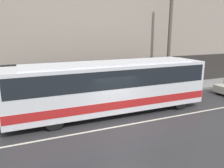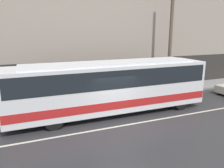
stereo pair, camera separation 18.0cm
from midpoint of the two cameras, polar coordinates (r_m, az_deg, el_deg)
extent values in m
plane|color=#2D2D30|center=(11.73, 2.04, -10.88)|extent=(60.00, 60.00, 0.00)
cube|color=gray|center=(16.32, -5.80, -3.59)|extent=(60.00, 2.51, 0.16)
cube|color=gray|center=(16.98, -7.70, 15.20)|extent=(60.00, 0.30, 10.80)
cube|color=#2D2B28|center=(17.17, -7.14, 1.59)|extent=(60.00, 0.06, 2.70)
cube|color=beige|center=(11.73, 2.04, -10.86)|extent=(54.00, 0.14, 0.01)
cube|color=silver|center=(12.99, -0.63, -0.60)|extent=(11.92, 2.49, 2.67)
cube|color=#B21E1E|center=(13.20, -0.62, -3.90)|extent=(11.86, 2.51, 0.45)
cube|color=black|center=(12.85, -0.63, 2.21)|extent=(11.56, 2.51, 1.01)
cube|color=orange|center=(15.96, 19.48, 5.43)|extent=(0.12, 1.86, 0.28)
cube|color=silver|center=(12.73, -0.64, 5.51)|extent=(10.13, 2.11, 0.12)
cylinder|color=black|center=(14.64, 17.10, -4.44)|extent=(0.98, 0.28, 0.98)
cylinder|color=black|center=(16.28, 12.24, -2.37)|extent=(0.98, 0.28, 0.98)
cylinder|color=black|center=(11.49, -15.31, -9.24)|extent=(0.98, 0.28, 0.98)
cylinder|color=black|center=(13.51, -16.61, -5.89)|extent=(0.98, 0.28, 0.98)
cylinder|color=black|center=(19.80, 26.04, -1.19)|extent=(0.62, 0.20, 0.62)
cylinder|color=brown|center=(17.98, 14.52, 12.00)|extent=(0.26, 0.26, 8.73)
cylinder|color=navy|center=(15.12, -20.66, -2.81)|extent=(0.36, 0.36, 1.34)
sphere|color=tan|center=(14.93, -20.90, 0.11)|extent=(0.24, 0.24, 0.24)
camera|label=1|loc=(0.09, -90.40, -0.09)|focal=35.00mm
camera|label=2|loc=(0.09, 89.60, 0.09)|focal=35.00mm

